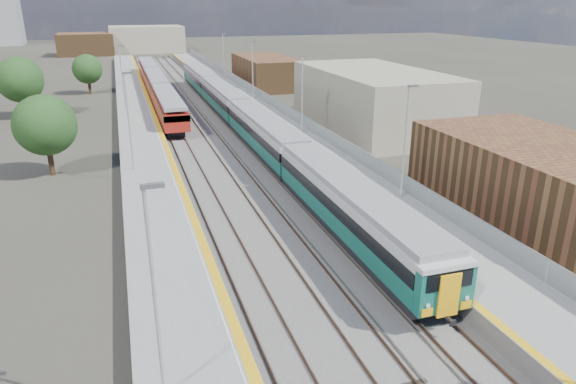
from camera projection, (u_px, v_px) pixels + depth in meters
ground at (223, 128)px, 57.85m from camera, size 320.00×320.00×0.00m
ballast_bed at (200, 124)px, 59.42m from camera, size 10.50×155.00×0.06m
tracks at (202, 120)px, 61.06m from camera, size 8.96×160.00×0.17m
platform_right at (262, 116)px, 61.41m from camera, size 4.70×155.00×8.52m
platform_left at (139, 124)px, 57.28m from camera, size 4.30×155.00×8.52m
buildings at (80, 13)px, 127.92m from camera, size 72.00×185.50×40.00m
green_train at (241, 113)px, 55.00m from camera, size 2.72×75.81×2.99m
red_train at (156, 84)px, 75.20m from camera, size 2.64×53.63×3.33m
tree_a at (45, 125)px, 40.68m from camera, size 4.87×4.87×6.59m
tree_b at (20, 80)px, 61.21m from camera, size 5.40×5.40×7.31m
tree_c at (87, 69)px, 77.92m from camera, size 4.41×4.41×5.97m
tree_d at (344, 74)px, 74.77m from camera, size 4.02×4.02×5.45m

